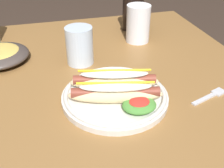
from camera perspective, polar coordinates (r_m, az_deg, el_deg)
dining_table at (r=0.90m, az=-6.76°, el=-3.27°), size 1.11×0.95×0.74m
hot_dog_plate at (r=0.70m, az=0.84°, el=-1.71°), size 0.28×0.28×0.08m
fork at (r=0.78m, az=20.26°, el=-2.32°), size 0.12×0.06×0.00m
soda_cup at (r=1.14m, az=4.41°, el=14.67°), size 0.08×0.08×0.13m
water_cup at (r=0.87m, az=-6.89°, el=8.08°), size 0.09×0.09×0.12m
extra_cup at (r=1.03m, az=5.54°, el=12.62°), size 0.09×0.09×0.14m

